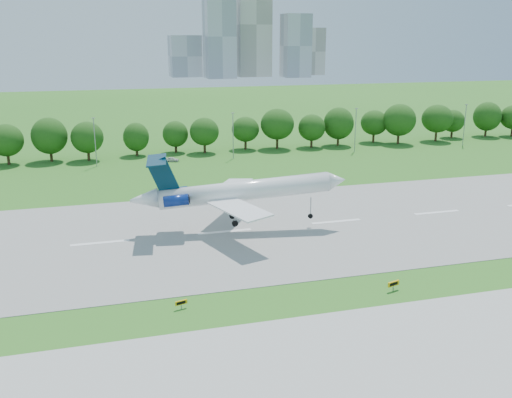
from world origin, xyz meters
name	(u,v)px	position (x,y,z in m)	size (l,w,h in m)	color
ground	(268,296)	(0.00, 0.00, 0.00)	(600.00, 600.00, 0.00)	#266119
runway	(225,232)	(0.00, 25.00, 0.04)	(400.00, 45.00, 0.08)	gray
taxiway	(321,374)	(0.00, -18.00, 0.04)	(400.00, 23.00, 0.08)	#ADADA8
tree_line	(171,132)	(0.00, 92.00, 6.19)	(288.40, 8.40, 10.40)	#382314
light_poles	(166,138)	(-2.50, 82.00, 6.34)	(175.90, 0.25, 12.19)	gray
skyline	(248,37)	(100.16, 390.61, 30.46)	(127.00, 52.00, 80.00)	#B2B2B7
airliner	(234,191)	(1.71, 25.22, 6.89)	(35.91, 25.89, 11.54)	white
taxi_sign_left	(181,303)	(-10.96, -0.69, 0.80)	(1.53, 0.58, 1.08)	gray
taxi_sign_centre	(394,284)	(15.86, -2.93, 0.95)	(1.82, 0.72, 1.29)	gray
service_vehicle_b	(172,159)	(-1.14, 82.68, 0.59)	(1.40, 3.48, 1.18)	silver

